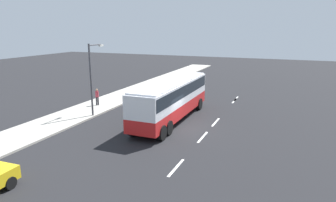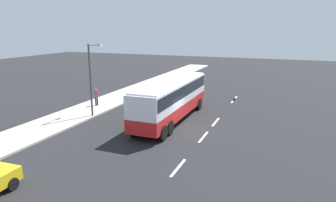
{
  "view_description": "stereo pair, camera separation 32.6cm",
  "coord_description": "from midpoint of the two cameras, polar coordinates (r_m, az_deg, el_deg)",
  "views": [
    {
      "loc": [
        -21.48,
        -7.92,
        7.74
      ],
      "look_at": [
        1.84,
        1.74,
        1.65
      ],
      "focal_mm": 32.72,
      "sensor_mm": 36.0,
      "label": 1
    },
    {
      "loc": [
        -21.61,
        -7.62,
        7.74
      ],
      "look_at": [
        1.84,
        1.74,
        1.65
      ],
      "focal_mm": 32.72,
      "sensor_mm": 36.0,
      "label": 2
    }
  ],
  "objects": [
    {
      "name": "lane_centreline",
      "position": [
        21.68,
        5.57,
        -7.41
      ],
      "size": [
        33.55,
        0.16,
        0.01
      ],
      "color": "white",
      "rests_on": "ground_plane"
    },
    {
      "name": "pedestrian_near_curb",
      "position": [
        31.25,
        -13.51,
        0.92
      ],
      "size": [
        0.32,
        0.32,
        1.66
      ],
      "rotation": [
        0.0,
        0.0,
        0.73
      ],
      "color": "black",
      "rests_on": "sidewalk_curb"
    },
    {
      "name": "street_lamp",
      "position": [
        27.37,
        -14.34,
        4.92
      ],
      "size": [
        2.08,
        0.24,
        6.26
      ],
      "color": "#47474C",
      "rests_on": "sidewalk_curb"
    },
    {
      "name": "coach_bus",
      "position": [
        25.68,
        0.32,
        0.9
      ],
      "size": [
        11.79,
        2.65,
        3.41
      ],
      "rotation": [
        0.0,
        0.0,
        -0.0
      ],
      "color": "red",
      "rests_on": "ground_plane"
    },
    {
      "name": "ground_plane",
      "position": [
        24.18,
        1.84,
        -5.12
      ],
      "size": [
        120.0,
        120.0,
        0.0
      ],
      "primitive_type": "plane",
      "color": "black"
    },
    {
      "name": "sidewalk_curb",
      "position": [
        28.95,
        -17.09,
        -2.41
      ],
      "size": [
        80.0,
        4.0,
        0.15
      ],
      "primitive_type": "cube",
      "color": "#A8A399",
      "rests_on": "ground_plane"
    }
  ]
}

